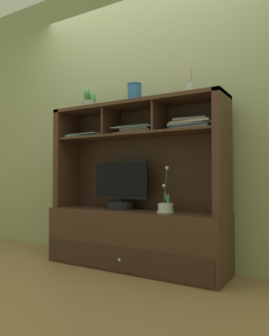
{
  "coord_description": "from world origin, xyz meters",
  "views": [
    {
      "loc": [
        1.42,
        -2.39,
        0.77
      ],
      "look_at": [
        0.0,
        0.0,
        0.85
      ],
      "focal_mm": 34.67,
      "sensor_mm": 36.0,
      "label": 1
    }
  ],
  "objects_px": {
    "potted_orchid": "(166,207)",
    "ceramic_vase": "(135,93)",
    "magazine_stack_left": "(193,125)",
    "diffuser_bottle": "(191,90)",
    "media_console": "(135,218)",
    "potted_succulent": "(90,102)",
    "magazine_stack_right": "(87,136)",
    "magazine_stack_centre": "(137,130)",
    "tv_monitor": "(120,190)"
  },
  "relations": [
    {
      "from": "potted_orchid",
      "to": "ceramic_vase",
      "type": "height_order",
      "value": "ceramic_vase"
    },
    {
      "from": "potted_succulent",
      "to": "ceramic_vase",
      "type": "bearing_deg",
      "value": -2.3
    },
    {
      "from": "media_console",
      "to": "diffuser_bottle",
      "type": "height_order",
      "value": "diffuser_bottle"
    },
    {
      "from": "tv_monitor",
      "to": "media_console",
      "type": "bearing_deg",
      "value": 10.97
    },
    {
      "from": "potted_orchid",
      "to": "magazine_stack_left",
      "type": "relative_size",
      "value": 0.93
    },
    {
      "from": "potted_orchid",
      "to": "magazine_stack_left",
      "type": "xyz_separation_m",
      "value": [
        0.2,
        0.09,
        0.65
      ]
    },
    {
      "from": "magazine_stack_centre",
      "to": "magazine_stack_right",
      "type": "xyz_separation_m",
      "value": [
        -0.51,
        -0.04,
        -0.02
      ]
    },
    {
      "from": "potted_orchid",
      "to": "potted_succulent",
      "type": "height_order",
      "value": "potted_succulent"
    },
    {
      "from": "magazine_stack_right",
      "to": "diffuser_bottle",
      "type": "bearing_deg",
      "value": 1.9
    },
    {
      "from": "potted_orchid",
      "to": "magazine_stack_centre",
      "type": "bearing_deg",
      "value": 169.49
    },
    {
      "from": "diffuser_bottle",
      "to": "ceramic_vase",
      "type": "relative_size",
      "value": 1.32
    },
    {
      "from": "potted_orchid",
      "to": "ceramic_vase",
      "type": "bearing_deg",
      "value": 171.42
    },
    {
      "from": "potted_succulent",
      "to": "ceramic_vase",
      "type": "height_order",
      "value": "potted_succulent"
    },
    {
      "from": "tv_monitor",
      "to": "potted_succulent",
      "type": "relative_size",
      "value": 2.64
    },
    {
      "from": "magazine_stack_left",
      "to": "potted_succulent",
      "type": "relative_size",
      "value": 1.97
    },
    {
      "from": "magazine_stack_right",
      "to": "ceramic_vase",
      "type": "bearing_deg",
      "value": 3.32
    },
    {
      "from": "ceramic_vase",
      "to": "magazine_stack_right",
      "type": "bearing_deg",
      "value": -176.68
    },
    {
      "from": "media_console",
      "to": "diffuser_bottle",
      "type": "xyz_separation_m",
      "value": [
        0.51,
        -0.0,
        1.04
      ]
    },
    {
      "from": "media_console",
      "to": "magazine_stack_left",
      "type": "bearing_deg",
      "value": 4.01
    },
    {
      "from": "magazine_stack_centre",
      "to": "magazine_stack_left",
      "type": "bearing_deg",
      "value": 3.87
    },
    {
      "from": "ceramic_vase",
      "to": "media_console",
      "type": "bearing_deg",
      "value": 90.0
    },
    {
      "from": "media_console",
      "to": "magazine_stack_centre",
      "type": "relative_size",
      "value": 3.85
    },
    {
      "from": "media_console",
      "to": "potted_orchid",
      "type": "relative_size",
      "value": 4.3
    },
    {
      "from": "potted_orchid",
      "to": "magazine_stack_right",
      "type": "xyz_separation_m",
      "value": [
        -0.81,
        0.02,
        0.62
      ]
    },
    {
      "from": "magazine_stack_right",
      "to": "diffuser_bottle",
      "type": "xyz_separation_m",
      "value": [
        1.01,
        0.03,
        0.3
      ]
    },
    {
      "from": "ceramic_vase",
      "to": "diffuser_bottle",
      "type": "bearing_deg",
      "value": 0.52
    },
    {
      "from": "potted_orchid",
      "to": "magazine_stack_left",
      "type": "bearing_deg",
      "value": 23.95
    },
    {
      "from": "magazine_stack_left",
      "to": "magazine_stack_right",
      "type": "distance_m",
      "value": 1.02
    },
    {
      "from": "media_console",
      "to": "potted_succulent",
      "type": "distance_m",
      "value": 1.18
    },
    {
      "from": "potted_orchid",
      "to": "potted_succulent",
      "type": "bearing_deg",
      "value": 175.29
    },
    {
      "from": "diffuser_bottle",
      "to": "ceramic_vase",
      "type": "xyz_separation_m",
      "value": [
        -0.51,
        -0.0,
        0.04
      ]
    },
    {
      "from": "media_console",
      "to": "magazine_stack_left",
      "type": "relative_size",
      "value": 3.99
    },
    {
      "from": "magazine_stack_right",
      "to": "ceramic_vase",
      "type": "distance_m",
      "value": 0.6
    },
    {
      "from": "potted_orchid",
      "to": "magazine_stack_centre",
      "type": "distance_m",
      "value": 0.71
    },
    {
      "from": "potted_orchid",
      "to": "magazine_stack_right",
      "type": "bearing_deg",
      "value": 178.68
    },
    {
      "from": "tv_monitor",
      "to": "ceramic_vase",
      "type": "xyz_separation_m",
      "value": [
        0.13,
        0.02,
        0.83
      ]
    },
    {
      "from": "magazine_stack_right",
      "to": "tv_monitor",
      "type": "bearing_deg",
      "value": 1.39
    },
    {
      "from": "magazine_stack_right",
      "to": "ceramic_vase",
      "type": "height_order",
      "value": "ceramic_vase"
    },
    {
      "from": "ceramic_vase",
      "to": "magazine_stack_left",
      "type": "bearing_deg",
      "value": 4.66
    },
    {
      "from": "tv_monitor",
      "to": "magazine_stack_right",
      "type": "xyz_separation_m",
      "value": [
        -0.36,
        -0.01,
        0.49
      ]
    },
    {
      "from": "tv_monitor",
      "to": "ceramic_vase",
      "type": "distance_m",
      "value": 0.85
    },
    {
      "from": "magazine_stack_centre",
      "to": "potted_succulent",
      "type": "height_order",
      "value": "potted_succulent"
    },
    {
      "from": "diffuser_bottle",
      "to": "potted_succulent",
      "type": "height_order",
      "value": "diffuser_bottle"
    },
    {
      "from": "tv_monitor",
      "to": "potted_orchid",
      "type": "relative_size",
      "value": 1.45
    },
    {
      "from": "magazine_stack_left",
      "to": "diffuser_bottle",
      "type": "relative_size",
      "value": 1.72
    },
    {
      "from": "magazine_stack_left",
      "to": "magazine_stack_centre",
      "type": "distance_m",
      "value": 0.5
    },
    {
      "from": "magazine_stack_centre",
      "to": "potted_succulent",
      "type": "relative_size",
      "value": 2.04
    },
    {
      "from": "potted_succulent",
      "to": "magazine_stack_centre",
      "type": "bearing_deg",
      "value": -1.35
    },
    {
      "from": "magazine_stack_centre",
      "to": "diffuser_bottle",
      "type": "relative_size",
      "value": 1.78
    },
    {
      "from": "magazine_stack_left",
      "to": "magazine_stack_centre",
      "type": "bearing_deg",
      "value": -176.13
    }
  ]
}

